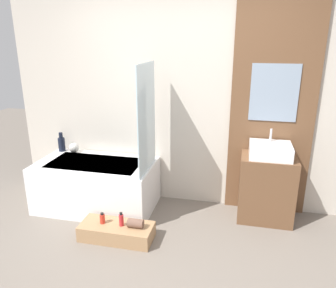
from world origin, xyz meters
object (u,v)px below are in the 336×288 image
bottle_soap_secondary (121,220)px  wooden_step_bench (117,232)px  sink (270,150)px  vase_tall_dark (62,143)px  vase_round_light (74,148)px  bottle_soap_primary (102,218)px  bathtub (97,185)px

bottle_soap_secondary → wooden_step_bench: bearing=180.0°
wooden_step_bench → sink: 1.84m
vase_tall_dark → vase_round_light: vase_tall_dark is taller
sink → wooden_step_bench: bearing=-153.2°
vase_tall_dark → bottle_soap_secondary: 1.51m
wooden_step_bench → bottle_soap_secondary: (0.06, -0.00, 0.15)m
sink → bottle_soap_primary: sink is taller
vase_tall_dark → sink: bearing=-3.0°
vase_round_light → bottle_soap_secondary: size_ratio=0.84×
wooden_step_bench → bottle_soap_secondary: size_ratio=5.02×
sink → bottle_soap_secondary: sink is taller
vase_tall_dark → bottle_soap_secondary: size_ratio=1.66×
vase_round_light → bottle_soap_secondary: 1.36m
wooden_step_bench → vase_tall_dark: bearing=140.4°
bathtub → bottle_soap_secondary: bearing=-48.0°
bathtub → vase_round_light: 0.61m
sink → vase_tall_dark: sink is taller
wooden_step_bench → bottle_soap_primary: bearing=180.0°
sink → bottle_soap_primary: (-1.65, -0.76, -0.61)m
bathtub → sink: size_ratio=3.16×
wooden_step_bench → bottle_soap_primary: bottle_soap_primary is taller
bottle_soap_primary → bottle_soap_secondary: 0.21m
wooden_step_bench → sink: (1.50, 0.76, 0.75)m
bottle_soap_primary → bottle_soap_secondary: (0.21, -0.00, 0.01)m
vase_tall_dark → bottle_soap_primary: (0.93, -0.89, -0.46)m
vase_tall_dark → vase_round_light: 0.19m
sink → vase_round_light: (-2.40, 0.12, -0.19)m
wooden_step_bench → vase_tall_dark: vase_tall_dark is taller
vase_tall_dark → bottle_soap_primary: vase_tall_dark is taller
bathtub → vase_tall_dark: size_ratio=5.58×
vase_round_light → sink: bearing=-2.8°
sink → vase_round_light: size_ratio=3.49×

